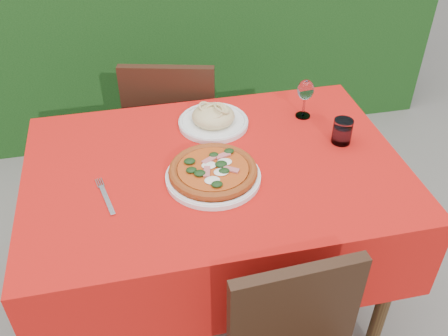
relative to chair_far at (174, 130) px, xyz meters
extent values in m
plane|color=#635F59|center=(0.07, -0.61, -0.50)|extent=(60.00, 60.00, 0.00)
cube|color=#412C15|center=(0.07, -0.61, 0.22)|extent=(1.20, 0.80, 0.04)
cylinder|color=#412C15|center=(0.61, -0.95, -0.15)|extent=(0.05, 0.05, 0.70)
cylinder|color=#412C15|center=(-0.47, -0.27, -0.15)|extent=(0.05, 0.05, 0.70)
cylinder|color=#412C15|center=(0.61, -0.27, -0.15)|extent=(0.05, 0.05, 0.70)
cube|color=red|center=(0.07, -0.61, 0.09)|extent=(1.26, 0.86, 0.32)
cube|color=black|center=(0.18, -1.16, 0.12)|extent=(0.37, 0.05, 0.40)
cube|color=black|center=(0.02, 0.08, -0.08)|extent=(0.47, 0.47, 0.04)
cube|color=black|center=(-0.02, -0.09, 0.16)|extent=(0.39, 0.13, 0.43)
cylinder|color=black|center=(0.22, 0.20, -0.30)|extent=(0.03, 0.03, 0.40)
cylinder|color=black|center=(-0.10, 0.28, -0.30)|extent=(0.03, 0.03, 0.40)
cylinder|color=black|center=(0.14, -0.13, -0.30)|extent=(0.03, 0.03, 0.40)
cylinder|color=black|center=(-0.18, -0.04, -0.30)|extent=(0.03, 0.03, 0.40)
cylinder|color=white|center=(0.05, -0.69, 0.26)|extent=(0.31, 0.31, 0.02)
cylinder|color=#B64E19|center=(0.05, -0.69, 0.28)|extent=(0.31, 0.31, 0.02)
cylinder|color=maroon|center=(0.05, -0.69, 0.29)|extent=(0.25, 0.25, 0.01)
cylinder|color=silver|center=(0.11, -0.37, 0.26)|extent=(0.26, 0.26, 0.02)
ellipsoid|color=beige|center=(0.11, -0.37, 0.29)|extent=(0.18, 0.18, 0.07)
cylinder|color=silver|center=(0.53, -0.58, 0.30)|extent=(0.07, 0.07, 0.09)
cylinder|color=#90B0C3|center=(0.53, -0.58, 0.28)|extent=(0.06, 0.06, 0.06)
cylinder|color=silver|center=(0.46, -0.39, 0.26)|extent=(0.06, 0.06, 0.01)
cylinder|color=silver|center=(0.46, -0.39, 0.30)|extent=(0.01, 0.01, 0.08)
ellipsoid|color=silver|center=(0.46, -0.39, 0.37)|extent=(0.06, 0.06, 0.08)
cube|color=#BCBCC3|center=(-0.29, -0.72, 0.26)|extent=(0.07, 0.20, 0.01)
camera|label=1|loc=(-0.18, -1.91, 1.27)|focal=40.00mm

